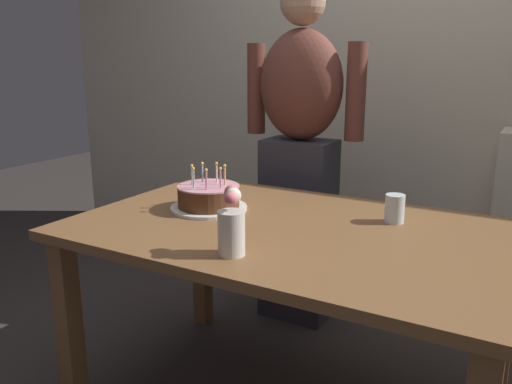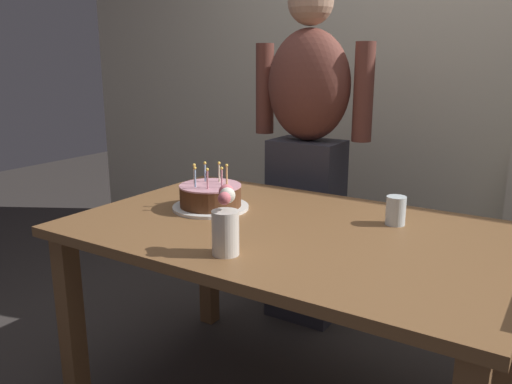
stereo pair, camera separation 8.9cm
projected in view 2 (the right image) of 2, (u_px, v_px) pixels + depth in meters
The scene contains 6 objects.
back_wall at pixel (425, 59), 2.90m from camera, with size 5.20×0.10×2.60m, color beige.
dining_table at pixel (289, 253), 1.80m from camera, with size 1.50×0.96×0.74m.
birthday_cake at pixel (210, 197), 1.98m from camera, with size 0.29×0.29×0.17m.
water_glass_near at pixel (396, 211), 1.79m from camera, with size 0.07×0.07×0.10m, color silver.
flower_vase at pixel (226, 225), 1.50m from camera, with size 0.08×0.09×0.21m.
person_man_bearded at pixel (307, 150), 2.50m from camera, with size 0.61×0.27×1.66m.
Camera 2 is at (0.81, -1.49, 1.30)m, focal length 36.25 mm.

